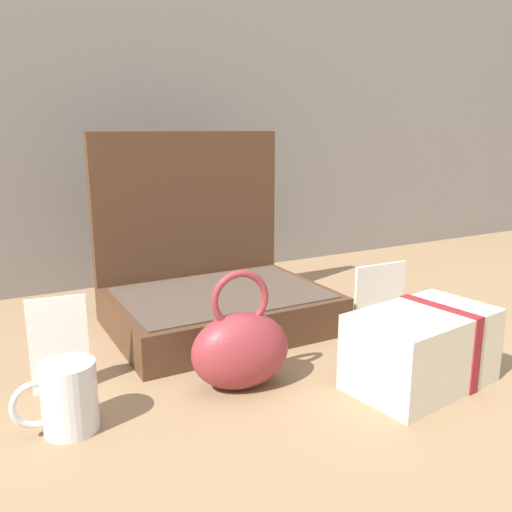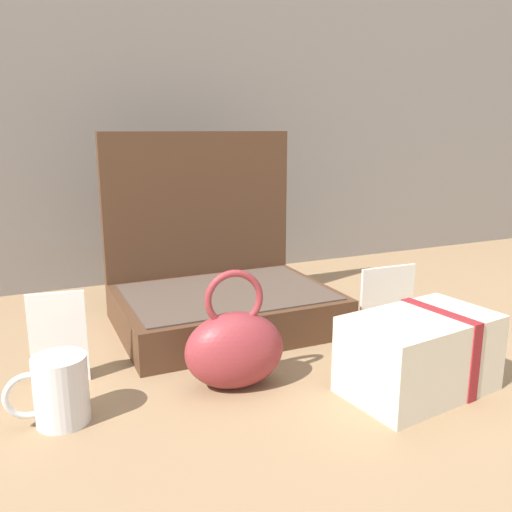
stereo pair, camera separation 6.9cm
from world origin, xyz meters
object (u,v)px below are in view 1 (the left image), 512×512
Objects in this scene: open_suitcase at (210,284)px; teal_pouch_handbag at (240,348)px; cream_toiletry_bag at (423,348)px; coffee_mug at (67,397)px; info_card_left at (380,295)px; poster_card_right at (59,345)px.

teal_pouch_handbag is at bearing -105.03° from open_suitcase.
teal_pouch_handbag is 0.29m from cream_toiletry_bag.
coffee_mug is at bearing -139.50° from open_suitcase.
teal_pouch_handbag is at bearing -162.67° from info_card_left.
cream_toiletry_bag reaches higher than coffee_mug.
cream_toiletry_bag is (0.18, -0.42, -0.02)m from open_suitcase.
teal_pouch_handbag is at bearing -0.15° from coffee_mug.
info_card_left is (0.11, 0.23, 0.01)m from cream_toiletry_bag.
open_suitcase is at bearing 74.97° from teal_pouch_handbag.
teal_pouch_handbag reaches higher than coffee_mug.
poster_card_right is at bearing -153.19° from open_suitcase.
cream_toiletry_bag is at bearing -19.01° from poster_card_right.
open_suitcase is at bearing 113.39° from cream_toiletry_bag.
open_suitcase is at bearing 149.61° from info_card_left.
teal_pouch_handbag is 0.28m from poster_card_right.
cream_toiletry_bag is 0.26m from info_card_left.
cream_toiletry_bag is 1.63× the size of poster_card_right.
cream_toiletry_bag is at bearing -13.93° from coffee_mug.
open_suitcase reaches higher than poster_card_right.
poster_card_right is (-0.25, 0.12, 0.01)m from teal_pouch_handbag.
cream_toiletry_bag is 1.87× the size of info_card_left.
teal_pouch_handbag is (-0.08, -0.29, -0.02)m from open_suitcase.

